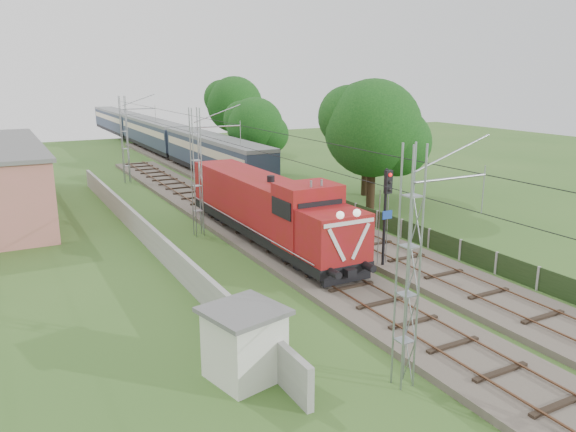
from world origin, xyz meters
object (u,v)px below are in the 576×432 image
coach_rake (153,132)px  relay_hut (244,343)px  signal_post (387,202)px  locomotive (267,207)px

coach_rake → relay_hut: (-12.40, -57.52, -1.23)m
signal_post → relay_hut: (-10.68, -6.28, -2.42)m
coach_rake → signal_post: signal_post is taller
locomotive → relay_hut: size_ratio=5.99×
locomotive → relay_hut: 15.28m
locomotive → coach_rake: locomotive is taller
relay_hut → locomotive: bearing=61.0°
signal_post → locomotive: bearing=114.9°
locomotive → signal_post: (3.28, -7.05, 1.42)m
coach_rake → signal_post: (-1.72, -51.24, 1.20)m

